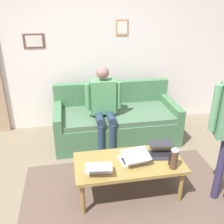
% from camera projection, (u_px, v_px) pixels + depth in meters
% --- Properties ---
extents(ground_plane, '(7.68, 7.68, 0.00)m').
position_uv_depth(ground_plane, '(120.00, 204.00, 2.98)').
color(ground_plane, '#756851').
extents(area_rug, '(2.55, 1.67, 0.01)m').
position_uv_depth(area_rug, '(130.00, 197.00, 3.07)').
color(area_rug, brown).
rests_on(area_rug, ground_plane).
extents(back_wall, '(7.04, 0.11, 2.70)m').
position_uv_depth(back_wall, '(95.00, 51.00, 4.39)').
color(back_wall, silver).
rests_on(back_wall, ground_plane).
extents(couch, '(1.97, 0.93, 0.88)m').
position_uv_depth(couch, '(115.00, 121.00, 4.27)').
color(couch, '#427149').
rests_on(couch, ground_plane).
extents(coffee_table, '(1.26, 0.61, 0.45)m').
position_uv_depth(coffee_table, '(129.00, 165.00, 2.99)').
color(coffee_table, olive).
rests_on(coffee_table, ground_plane).
extents(laptop_left, '(0.35, 0.36, 0.15)m').
position_uv_depth(laptop_left, '(134.00, 158.00, 2.96)').
color(laptop_left, silver).
rests_on(laptop_left, coffee_table).
extents(laptop_center, '(0.33, 0.35, 0.13)m').
position_uv_depth(laptop_center, '(99.00, 168.00, 2.80)').
color(laptop_center, silver).
rests_on(laptop_center, coffee_table).
extents(laptop_right, '(0.34, 0.34, 0.12)m').
position_uv_depth(laptop_right, '(161.00, 151.00, 3.10)').
color(laptop_right, '#28282D').
rests_on(laptop_right, coffee_table).
extents(french_press, '(0.10, 0.08, 0.27)m').
position_uv_depth(french_press, '(174.00, 159.00, 2.81)').
color(french_press, '#4C3323').
rests_on(french_press, coffee_table).
extents(person_seated, '(0.55, 0.51, 1.28)m').
position_uv_depth(person_seated, '(104.00, 104.00, 3.85)').
color(person_seated, '#233649').
rests_on(person_seated, ground_plane).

